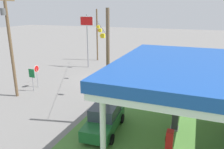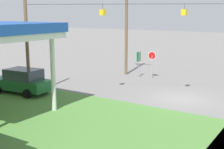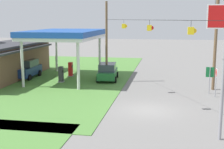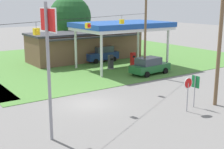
{
  "view_description": "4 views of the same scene",
  "coord_description": "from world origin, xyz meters",
  "px_view_note": "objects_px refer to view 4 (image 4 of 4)",
  "views": [
    {
      "loc": [
        23.22,
        10.56,
        8.25
      ],
      "look_at": [
        3.07,
        2.67,
        1.82
      ],
      "focal_mm": 35.0,
      "sensor_mm": 36.0,
      "label": 1
    },
    {
      "loc": [
        -7.56,
        20.38,
        5.93
      ],
      "look_at": [
        4.57,
        1.82,
        1.56
      ],
      "focal_mm": 50.0,
      "sensor_mm": 36.0,
      "label": 2
    },
    {
      "loc": [
        -22.23,
        -1.3,
        6.63
      ],
      "look_at": [
        3.06,
        3.22,
        2.02
      ],
      "focal_mm": 50.0,
      "sensor_mm": 36.0,
      "label": 3
    },
    {
      "loc": [
        -11.53,
        -19.86,
        7.63
      ],
      "look_at": [
        3.99,
        2.7,
        1.29
      ],
      "focal_mm": 50.0,
      "sensor_mm": 36.0,
      "label": 4
    }
  ],
  "objects_px": {
    "gas_station_store": "(86,46)",
    "route_sign": "(195,85)",
    "gas_station_canopy": "(122,27)",
    "car_at_pumps_rear": "(102,54)",
    "stop_sign_overhead": "(48,44)",
    "fuel_pump_near": "(111,62)",
    "car_at_pumps_front": "(149,66)",
    "utility_pole_main": "(221,32)",
    "fuel_pump_far": "(133,60)",
    "tree_behind_station": "(70,17)",
    "stop_sign_roadside": "(188,87)"
  },
  "relations": [
    {
      "from": "car_at_pumps_front",
      "to": "fuel_pump_far",
      "type": "bearing_deg",
      "value": 68.11
    },
    {
      "from": "car_at_pumps_rear",
      "to": "tree_behind_station",
      "type": "distance_m",
      "value": 8.98
    },
    {
      "from": "gas_station_canopy",
      "to": "stop_sign_overhead",
      "type": "relative_size",
      "value": 1.41
    },
    {
      "from": "fuel_pump_far",
      "to": "tree_behind_station",
      "type": "relative_size",
      "value": 0.19
    },
    {
      "from": "utility_pole_main",
      "to": "fuel_pump_far",
      "type": "bearing_deg",
      "value": 75.19
    },
    {
      "from": "gas_station_canopy",
      "to": "fuel_pump_far",
      "type": "xyz_separation_m",
      "value": [
        1.65,
        -0.0,
        -4.1
      ]
    },
    {
      "from": "fuel_pump_far",
      "to": "tree_behind_station",
      "type": "xyz_separation_m",
      "value": [
        -2.11,
        12.37,
        4.75
      ]
    },
    {
      "from": "stop_sign_roadside",
      "to": "tree_behind_station",
      "type": "relative_size",
      "value": 0.29
    },
    {
      "from": "route_sign",
      "to": "car_at_pumps_rear",
      "type": "bearing_deg",
      "value": 77.76
    },
    {
      "from": "car_at_pumps_rear",
      "to": "utility_pole_main",
      "type": "height_order",
      "value": "utility_pole_main"
    },
    {
      "from": "fuel_pump_far",
      "to": "stop_sign_roadside",
      "type": "distance_m",
      "value": 16.67
    },
    {
      "from": "car_at_pumps_front",
      "to": "route_sign",
      "type": "bearing_deg",
      "value": -119.03
    },
    {
      "from": "stop_sign_roadside",
      "to": "stop_sign_overhead",
      "type": "distance_m",
      "value": 10.56
    },
    {
      "from": "fuel_pump_far",
      "to": "route_sign",
      "type": "relative_size",
      "value": 0.7
    },
    {
      "from": "car_at_pumps_front",
      "to": "car_at_pumps_rear",
      "type": "height_order",
      "value": "car_at_pumps_rear"
    },
    {
      "from": "tree_behind_station",
      "to": "stop_sign_overhead",
      "type": "bearing_deg",
      "value": -119.22
    },
    {
      "from": "car_at_pumps_front",
      "to": "route_sign",
      "type": "relative_size",
      "value": 2.0
    },
    {
      "from": "utility_pole_main",
      "to": "tree_behind_station",
      "type": "relative_size",
      "value": 1.14
    },
    {
      "from": "gas_station_store",
      "to": "stop_sign_roadside",
      "type": "relative_size",
      "value": 6.22
    },
    {
      "from": "tree_behind_station",
      "to": "fuel_pump_near",
      "type": "bearing_deg",
      "value": -95.47
    },
    {
      "from": "fuel_pump_near",
      "to": "fuel_pump_far",
      "type": "bearing_deg",
      "value": 0.0
    },
    {
      "from": "gas_station_canopy",
      "to": "stop_sign_overhead",
      "type": "xyz_separation_m",
      "value": [
        -15.19,
        -13.96,
        0.55
      ]
    },
    {
      "from": "car_at_pumps_rear",
      "to": "utility_pole_main",
      "type": "bearing_deg",
      "value": 82.42
    },
    {
      "from": "fuel_pump_near",
      "to": "car_at_pumps_rear",
      "type": "distance_m",
      "value": 4.93
    },
    {
      "from": "gas_station_canopy",
      "to": "fuel_pump_far",
      "type": "bearing_deg",
      "value": -0.05
    },
    {
      "from": "gas_station_store",
      "to": "car_at_pumps_front",
      "type": "height_order",
      "value": "gas_station_store"
    },
    {
      "from": "car_at_pumps_front",
      "to": "tree_behind_station",
      "type": "height_order",
      "value": "tree_behind_station"
    },
    {
      "from": "car_at_pumps_rear",
      "to": "gas_station_store",
      "type": "bearing_deg",
      "value": -71.11
    },
    {
      "from": "stop_sign_overhead",
      "to": "route_sign",
      "type": "height_order",
      "value": "stop_sign_overhead"
    },
    {
      "from": "fuel_pump_far",
      "to": "utility_pole_main",
      "type": "height_order",
      "value": "utility_pole_main"
    },
    {
      "from": "gas_station_store",
      "to": "route_sign",
      "type": "height_order",
      "value": "gas_station_store"
    },
    {
      "from": "fuel_pump_far",
      "to": "tree_behind_station",
      "type": "height_order",
      "value": "tree_behind_station"
    },
    {
      "from": "car_at_pumps_front",
      "to": "utility_pole_main",
      "type": "height_order",
      "value": "utility_pole_main"
    },
    {
      "from": "car_at_pumps_rear",
      "to": "stop_sign_overhead",
      "type": "relative_size",
      "value": 0.59
    },
    {
      "from": "gas_station_canopy",
      "to": "gas_station_store",
      "type": "height_order",
      "value": "gas_station_canopy"
    },
    {
      "from": "fuel_pump_far",
      "to": "car_at_pumps_rear",
      "type": "bearing_deg",
      "value": 109.05
    },
    {
      "from": "car_at_pumps_rear",
      "to": "tree_behind_station",
      "type": "height_order",
      "value": "tree_behind_station"
    },
    {
      "from": "fuel_pump_near",
      "to": "stop_sign_roadside",
      "type": "relative_size",
      "value": 0.67
    },
    {
      "from": "fuel_pump_near",
      "to": "fuel_pump_far",
      "type": "relative_size",
      "value": 1.0
    },
    {
      "from": "car_at_pumps_front",
      "to": "car_at_pumps_rear",
      "type": "relative_size",
      "value": 1.06
    },
    {
      "from": "stop_sign_roadside",
      "to": "tree_behind_station",
      "type": "distance_m",
      "value": 28.15
    },
    {
      "from": "stop_sign_roadside",
      "to": "stop_sign_overhead",
      "type": "xyz_separation_m",
      "value": [
        -9.85,
        1.14,
        3.63
      ]
    },
    {
      "from": "route_sign",
      "to": "fuel_pump_near",
      "type": "bearing_deg",
      "value": 80.35
    },
    {
      "from": "stop_sign_roadside",
      "to": "gas_station_store",
      "type": "bearing_deg",
      "value": -101.38
    },
    {
      "from": "route_sign",
      "to": "utility_pole_main",
      "type": "height_order",
      "value": "utility_pole_main"
    },
    {
      "from": "fuel_pump_near",
      "to": "car_at_pumps_front",
      "type": "distance_m",
      "value": 5.01
    },
    {
      "from": "gas_station_store",
      "to": "fuel_pump_near",
      "type": "distance_m",
      "value": 7.31
    },
    {
      "from": "stop_sign_overhead",
      "to": "fuel_pump_near",
      "type": "bearing_deg",
      "value": 45.87
    },
    {
      "from": "fuel_pump_far",
      "to": "utility_pole_main",
      "type": "bearing_deg",
      "value": -104.81
    },
    {
      "from": "gas_station_canopy",
      "to": "car_at_pumps_rear",
      "type": "bearing_deg",
      "value": 89.39
    }
  ]
}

